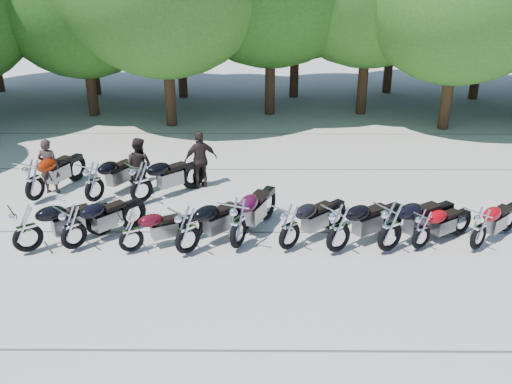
{
  "coord_description": "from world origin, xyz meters",
  "views": [
    {
      "loc": [
        0.08,
        -10.59,
        6.22
      ],
      "look_at": [
        0.0,
        1.5,
        1.1
      ],
      "focal_mm": 38.0,
      "sensor_mm": 36.0,
      "label": 1
    }
  ],
  "objects_px": {
    "motorcycle_1": "(73,226)",
    "motorcycle_3": "(187,229)",
    "motorcycle_4": "(238,222)",
    "rider_1": "(139,165)",
    "motorcycle_12": "(141,181)",
    "motorcycle_6": "(339,227)",
    "motorcycle_11": "(94,181)",
    "rider_2": "(201,160)",
    "motorcycle_2": "(131,231)",
    "motorcycle_8": "(422,228)",
    "motorcycle_0": "(26,228)",
    "motorcycle_5": "(290,226)",
    "motorcycle_9": "(480,228)",
    "motorcycle_10": "(34,179)",
    "rider_0": "(49,166)",
    "motorcycle_7": "(391,226)"
  },
  "relations": [
    {
      "from": "motorcycle_1",
      "to": "motorcycle_3",
      "type": "bearing_deg",
      "value": -141.76
    },
    {
      "from": "motorcycle_4",
      "to": "rider_1",
      "type": "height_order",
      "value": "rider_1"
    },
    {
      "from": "motorcycle_12",
      "to": "motorcycle_6",
      "type": "bearing_deg",
      "value": -161.35
    },
    {
      "from": "motorcycle_12",
      "to": "rider_1",
      "type": "xyz_separation_m",
      "value": [
        -0.21,
        0.88,
        0.14
      ]
    },
    {
      "from": "motorcycle_6",
      "to": "motorcycle_11",
      "type": "relative_size",
      "value": 1.02
    },
    {
      "from": "motorcycle_3",
      "to": "rider_2",
      "type": "height_order",
      "value": "rider_2"
    },
    {
      "from": "motorcycle_3",
      "to": "motorcycle_11",
      "type": "distance_m",
      "value": 4.15
    },
    {
      "from": "motorcycle_2",
      "to": "motorcycle_8",
      "type": "distance_m",
      "value": 6.71
    },
    {
      "from": "motorcycle_0",
      "to": "motorcycle_12",
      "type": "bearing_deg",
      "value": -71.21
    },
    {
      "from": "motorcycle_4",
      "to": "motorcycle_8",
      "type": "xyz_separation_m",
      "value": [
        4.26,
        -0.01,
        -0.15
      ]
    },
    {
      "from": "motorcycle_2",
      "to": "motorcycle_5",
      "type": "bearing_deg",
      "value": -114.58
    },
    {
      "from": "motorcycle_9",
      "to": "motorcycle_2",
      "type": "bearing_deg",
      "value": 49.28
    },
    {
      "from": "motorcycle_1",
      "to": "motorcycle_3",
      "type": "distance_m",
      "value": 2.67
    },
    {
      "from": "motorcycle_4",
      "to": "rider_2",
      "type": "height_order",
      "value": "rider_2"
    },
    {
      "from": "motorcycle_10",
      "to": "rider_2",
      "type": "relative_size",
      "value": 1.42
    },
    {
      "from": "rider_2",
      "to": "motorcycle_5",
      "type": "bearing_deg",
      "value": 97.2
    },
    {
      "from": "motorcycle_6",
      "to": "rider_0",
      "type": "relative_size",
      "value": 1.48
    },
    {
      "from": "motorcycle_6",
      "to": "rider_1",
      "type": "xyz_separation_m",
      "value": [
        -5.29,
        3.66,
        0.15
      ]
    },
    {
      "from": "motorcycle_0",
      "to": "rider_2",
      "type": "distance_m",
      "value": 5.42
    },
    {
      "from": "motorcycle_2",
      "to": "motorcycle_9",
      "type": "height_order",
      "value": "motorcycle_9"
    },
    {
      "from": "motorcycle_2",
      "to": "motorcycle_4",
      "type": "relative_size",
      "value": 0.8
    },
    {
      "from": "motorcycle_1",
      "to": "motorcycle_3",
      "type": "xyz_separation_m",
      "value": [
        2.66,
        -0.2,
        0.03
      ]
    },
    {
      "from": "motorcycle_9",
      "to": "rider_1",
      "type": "relative_size",
      "value": 1.3
    },
    {
      "from": "motorcycle_3",
      "to": "motorcycle_10",
      "type": "bearing_deg",
      "value": 12.3
    },
    {
      "from": "motorcycle_1",
      "to": "motorcycle_6",
      "type": "relative_size",
      "value": 0.94
    },
    {
      "from": "motorcycle_12",
      "to": "motorcycle_8",
      "type": "bearing_deg",
      "value": -152.91
    },
    {
      "from": "motorcycle_6",
      "to": "motorcycle_8",
      "type": "xyz_separation_m",
      "value": [
        1.95,
        0.18,
        -0.11
      ]
    },
    {
      "from": "motorcycle_1",
      "to": "rider_1",
      "type": "bearing_deg",
      "value": -60.55
    },
    {
      "from": "motorcycle_3",
      "to": "motorcycle_8",
      "type": "bearing_deg",
      "value": -132.15
    },
    {
      "from": "motorcycle_2",
      "to": "motorcycle_12",
      "type": "height_order",
      "value": "motorcycle_12"
    },
    {
      "from": "rider_0",
      "to": "motorcycle_2",
      "type": "bearing_deg",
      "value": 134.66
    },
    {
      "from": "motorcycle_9",
      "to": "motorcycle_11",
      "type": "xyz_separation_m",
      "value": [
        -9.67,
        2.67,
        0.06
      ]
    },
    {
      "from": "rider_0",
      "to": "motorcycle_10",
      "type": "bearing_deg",
      "value": 78.28
    },
    {
      "from": "motorcycle_6",
      "to": "motorcycle_10",
      "type": "distance_m",
      "value": 8.58
    },
    {
      "from": "motorcycle_10",
      "to": "rider_1",
      "type": "distance_m",
      "value": 2.9
    },
    {
      "from": "motorcycle_2",
      "to": "motorcycle_3",
      "type": "height_order",
      "value": "motorcycle_3"
    },
    {
      "from": "motorcycle_0",
      "to": "motorcycle_10",
      "type": "distance_m",
      "value": 3.09
    },
    {
      "from": "motorcycle_0",
      "to": "motorcycle_1",
      "type": "distance_m",
      "value": 1.02
    },
    {
      "from": "motorcycle_8",
      "to": "motorcycle_12",
      "type": "relative_size",
      "value": 0.83
    },
    {
      "from": "motorcycle_1",
      "to": "motorcycle_11",
      "type": "bearing_deg",
      "value": -41.49
    },
    {
      "from": "motorcycle_2",
      "to": "motorcycle_8",
      "type": "bearing_deg",
      "value": -115.21
    },
    {
      "from": "motorcycle_0",
      "to": "motorcycle_11",
      "type": "relative_size",
      "value": 1.0
    },
    {
      "from": "motorcycle_5",
      "to": "motorcycle_6",
      "type": "xyz_separation_m",
      "value": [
        1.11,
        -0.13,
        0.03
      ]
    },
    {
      "from": "motorcycle_6",
      "to": "motorcycle_12",
      "type": "distance_m",
      "value": 5.78
    },
    {
      "from": "rider_0",
      "to": "motorcycle_5",
      "type": "bearing_deg",
      "value": 156.63
    },
    {
      "from": "motorcycle_11",
      "to": "motorcycle_12",
      "type": "bearing_deg",
      "value": -152.13
    },
    {
      "from": "motorcycle_3",
      "to": "motorcycle_7",
      "type": "xyz_separation_m",
      "value": [
        4.63,
        0.13,
        0.03
      ]
    },
    {
      "from": "motorcycle_2",
      "to": "motorcycle_8",
      "type": "relative_size",
      "value": 1.0
    },
    {
      "from": "motorcycle_0",
      "to": "motorcycle_9",
      "type": "xyz_separation_m",
      "value": [
        10.38,
        0.21,
        -0.06
      ]
    },
    {
      "from": "motorcycle_8",
      "to": "motorcycle_9",
      "type": "height_order",
      "value": "motorcycle_9"
    }
  ]
}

